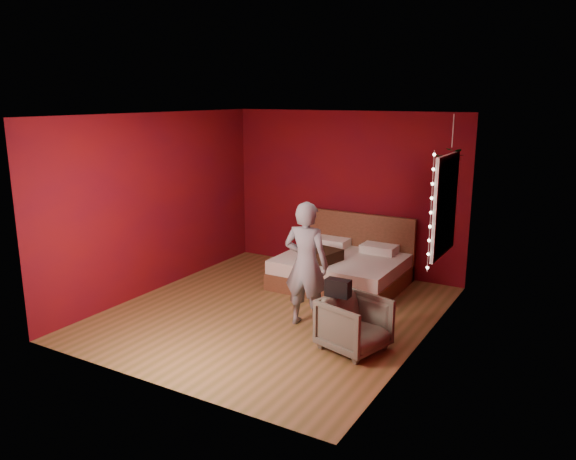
# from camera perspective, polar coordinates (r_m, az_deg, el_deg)

# --- Properties ---
(floor) EXTENTS (4.50, 4.50, 0.00)m
(floor) POSITION_cam_1_polar(r_m,az_deg,el_deg) (7.62, -1.49, -8.31)
(floor) COLOR brown
(floor) RESTS_ON ground
(room_walls) EXTENTS (4.04, 4.54, 2.62)m
(room_walls) POSITION_cam_1_polar(r_m,az_deg,el_deg) (7.16, -1.57, 4.25)
(room_walls) COLOR #680A0A
(room_walls) RESTS_ON ground
(window) EXTENTS (0.05, 0.97, 1.27)m
(window) POSITION_cam_1_polar(r_m,az_deg,el_deg) (7.25, 15.65, 2.43)
(window) COLOR white
(window) RESTS_ON room_walls
(fairy_lights) EXTENTS (0.04, 0.04, 1.45)m
(fairy_lights) POSITION_cam_1_polar(r_m,az_deg,el_deg) (6.76, 14.30, 1.73)
(fairy_lights) COLOR silver
(fairy_lights) RESTS_ON room_walls
(bed) EXTENTS (1.81, 1.54, 0.99)m
(bed) POSITION_cam_1_polar(r_m,az_deg,el_deg) (8.65, 5.63, -3.85)
(bed) COLOR brown
(bed) RESTS_ON ground
(person) EXTENTS (0.61, 0.43, 1.59)m
(person) POSITION_cam_1_polar(r_m,az_deg,el_deg) (6.96, 1.86, -3.52)
(person) COLOR slate
(person) RESTS_ON ground
(armchair) EXTENTS (0.83, 0.82, 0.62)m
(armchair) POSITION_cam_1_polar(r_m,az_deg,el_deg) (6.48, 6.75, -9.49)
(armchair) COLOR #5A5747
(armchair) RESTS_ON ground
(handbag) EXTENTS (0.28, 0.15, 0.20)m
(handbag) POSITION_cam_1_polar(r_m,az_deg,el_deg) (6.39, 5.12, -5.88)
(handbag) COLOR black
(handbag) RESTS_ON armchair
(throw_pillow) EXTENTS (0.54, 0.54, 0.16)m
(throw_pillow) POSITION_cam_1_polar(r_m,az_deg,el_deg) (8.30, 3.50, -2.57)
(throw_pillow) COLOR black
(throw_pillow) RESTS_ON bed
(hanging_plant) EXTENTS (0.37, 0.32, 0.83)m
(hanging_plant) POSITION_cam_1_polar(r_m,az_deg,el_deg) (7.67, 16.21, 6.54)
(hanging_plant) COLOR silver
(hanging_plant) RESTS_ON room_walls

